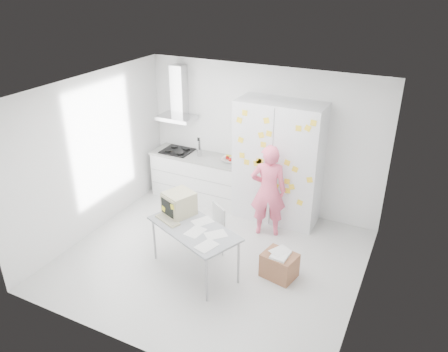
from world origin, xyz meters
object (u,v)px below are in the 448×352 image
at_px(person, 268,191).
at_px(desk, 184,214).
at_px(chair, 213,227).
at_px(cardboard_box, 279,265).

height_order(person, desk, person).
bearing_deg(desk, chair, 76.50).
relative_size(person, chair, 1.97).
distance_m(chair, cardboard_box, 1.20).
distance_m(desk, cardboard_box, 1.61).
bearing_deg(chair, person, 91.70).
height_order(person, cardboard_box, person).
relative_size(desk, chair, 1.90).
distance_m(person, desk, 1.57).
bearing_deg(chair, cardboard_box, 27.73).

